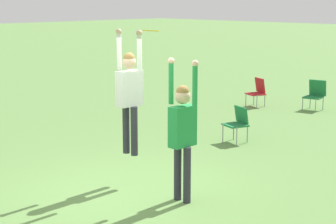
{
  "coord_description": "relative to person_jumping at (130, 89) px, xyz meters",
  "views": [
    {
      "loc": [
        6.71,
        -5.85,
        3.13
      ],
      "look_at": [
        0.37,
        0.61,
        1.3
      ],
      "focal_mm": 60.0,
      "sensor_mm": 36.0,
      "label": 1
    }
  ],
  "objects": [
    {
      "name": "camping_chair_1",
      "position": [
        -2.64,
        7.39,
        -1.17
      ],
      "size": [
        0.62,
        0.67,
        0.83
      ],
      "rotation": [
        0.0,
        0.0,
        2.72
      ],
      "color": "gray",
      "rests_on": "ground_plane"
    },
    {
      "name": "person_defending",
      "position": [
        1.24,
        -0.02,
        -0.44
      ],
      "size": [
        0.6,
        0.45,
        2.25
      ],
      "rotation": [
        0.0,
        0.0,
        -1.59
      ],
      "color": "#2D2D38",
      "rests_on": "ground_plane"
    },
    {
      "name": "person_jumping",
      "position": [
        0.0,
        0.0,
        0.0
      ],
      "size": [
        0.61,
        0.46,
        2.12
      ],
      "rotation": [
        0.0,
        0.0,
        1.55
      ],
      "color": "#2D2D38",
      "rests_on": "ground_plane"
    },
    {
      "name": "frisbee",
      "position": [
        0.62,
        -0.09,
        1.0
      ],
      "size": [
        0.27,
        0.27,
        0.03
      ],
      "color": "yellow"
    },
    {
      "name": "ground_plane",
      "position": [
        0.25,
        -0.32,
        -1.64
      ],
      "size": [
        120.0,
        120.0,
        0.0
      ],
      "primitive_type": "plane",
      "color": "#608C47"
    },
    {
      "name": "camping_chair_2",
      "position": [
        -0.43,
        3.56,
        -1.17
      ],
      "size": [
        0.58,
        0.62,
        0.79
      ],
      "rotation": [
        0.0,
        0.0,
        2.8
      ],
      "color": "gray",
      "rests_on": "ground_plane"
    },
    {
      "name": "camping_chair_4",
      "position": [
        -1.13,
        8.09,
        -1.17
      ],
      "size": [
        0.58,
        0.62,
        0.86
      ],
      "rotation": [
        0.0,
        0.0,
        3.35
      ],
      "color": "gray",
      "rests_on": "ground_plane"
    }
  ]
}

